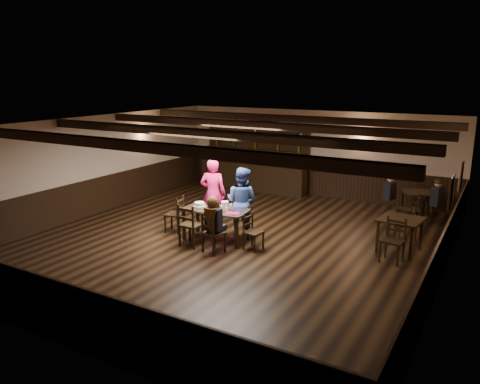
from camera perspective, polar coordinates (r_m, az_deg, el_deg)
The scene contains 25 objects.
ground at distance 11.00m, azimuth -0.70°, elevation -5.91°, with size 10.00×10.00×0.00m, color black.
room_shell at distance 10.56m, azimuth -0.58°, elevation 3.08°, with size 9.02×10.02×2.71m.
dining_table at distance 10.85m, azimuth -2.93°, elevation -2.52°, with size 1.55×0.85×0.75m.
chair_near_left at distance 10.49m, azimuth -6.25°, elevation -3.68°, with size 0.47×0.45×0.99m.
chair_near_right at distance 10.08m, azimuth -3.56°, elevation -4.71°, with size 0.51×0.49×0.88m.
chair_end_left at distance 11.54m, azimuth -7.68°, elevation -2.37°, with size 0.47×0.49×0.89m.
chair_end_right at distance 10.34m, azimuth 1.34°, elevation -4.50°, with size 0.41×0.42×0.80m.
chair_far_pushed at distance 12.47m, azimuth -3.19°, elevation -0.99°, with size 0.42×0.40×0.90m.
woman_pink at distance 11.65m, azimuth -3.31°, elevation -0.21°, with size 0.65×0.43×1.78m, color #FF2389.
man_blue at distance 11.13m, azimuth 0.21°, elevation -1.17°, with size 0.81×0.63×1.66m, color navy.
seated_person at distance 10.02m, azimuth -3.32°, elevation -2.90°, with size 0.34×0.52×0.84m.
cake at distance 11.09m, azimuth -4.97°, elevation -1.50°, with size 0.29×0.29×0.09m.
plate_stack_a at distance 10.81m, azimuth -3.55°, elevation -1.65°, with size 0.18×0.18×0.17m, color white.
plate_stack_b at distance 10.73m, azimuth -1.85°, elevation -1.66°, with size 0.17×0.17×0.20m, color white.
tea_light at distance 10.91m, azimuth -2.26°, elevation -1.81°, with size 0.05×0.05×0.06m.
salt_shaker at distance 10.62m, azimuth -1.64°, elevation -2.11°, with size 0.04×0.04×0.10m, color silver.
pepper_shaker at distance 10.55m, azimuth -0.91°, elevation -2.26°, with size 0.03×0.03×0.08m, color #A5A8AD.
drink_glass at distance 10.80m, azimuth -1.13°, elevation -1.77°, with size 0.07×0.07×0.12m, color silver.
menu_red at distance 10.49m, azimuth -0.93°, elevation -2.57°, with size 0.31×0.22×0.00m, color maroon.
menu_blue at distance 10.70m, azimuth -0.34°, elevation -2.23°, with size 0.28×0.19×0.00m, color #0D0D41.
bar_counter at distance 15.73m, azimuth 1.72°, elevation 2.94°, with size 3.96×0.70×2.20m.
back_table_a at distance 10.71m, azimuth 18.98°, elevation -3.58°, with size 0.95×0.95×0.75m.
back_table_b at distance 13.34m, azimuth 20.81°, elevation -0.37°, with size 0.97×0.97×0.75m.
bg_patron_left at distance 13.30m, azimuth 17.84°, elevation 0.58°, with size 0.30×0.39×0.70m.
bg_patron_right at distance 13.10m, azimuth 22.91°, elevation -0.01°, with size 0.30×0.39×0.72m.
Camera 1 is at (5.27, -8.90, 3.75)m, focal length 35.00 mm.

